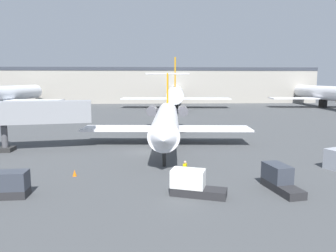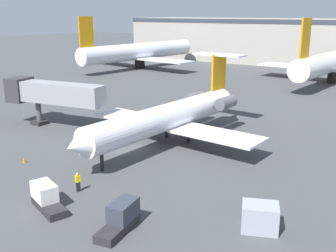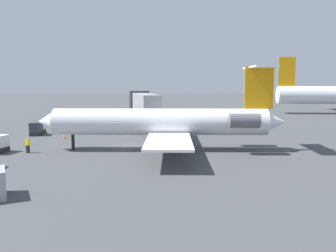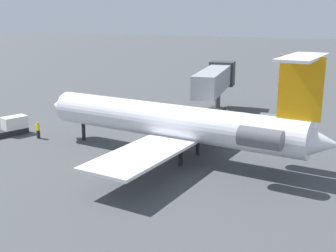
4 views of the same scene
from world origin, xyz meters
name	(u,v)px [view 1 (image 1 of 4)]	position (x,y,z in m)	size (l,w,h in m)	color
ground_plane	(149,152)	(0.00, 0.00, -0.05)	(400.00, 400.00, 0.10)	#424447
regional_jet	(166,119)	(2.30, 4.28, 3.28)	(22.13, 28.16, 9.41)	white
jet_bridge	(21,113)	(-14.96, 1.46, 4.45)	(14.39, 5.28, 6.15)	gray
ground_crew_marshaller	(185,171)	(3.07, -10.96, 0.86)	(0.39, 0.47, 1.69)	black
baggage_tug_lead	(193,184)	(3.25, -14.41, 0.84)	(4.24, 2.63, 1.90)	#262628
baggage_tug_trailing	(279,179)	(10.03, -13.59, 0.84)	(2.06, 4.18, 1.90)	#262628
baggage_tug_spare	(5,186)	(-10.18, -14.07, 0.84)	(4.05, 1.55, 1.90)	#262628
traffic_cone_near	(75,173)	(-6.44, -9.20, 0.28)	(0.36, 0.36, 0.55)	orange
terminal_building	(149,85)	(0.00, 87.89, 6.38)	(120.91, 23.97, 12.74)	#9E998E
parked_airliner_west_end	(2,94)	(-40.26, 53.02, 4.45)	(33.04, 39.00, 13.70)	silver
parked_airliner_west_mid	(176,93)	(7.85, 58.24, 4.43)	(32.73, 38.71, 13.66)	silver
parked_airliner_centre	(324,93)	(52.68, 56.94, 4.37)	(31.94, 37.77, 13.55)	white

